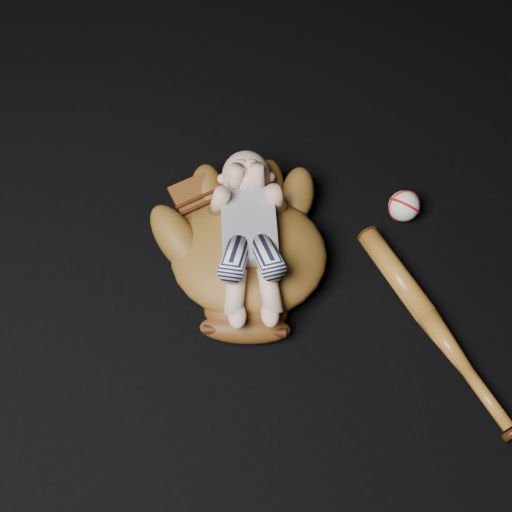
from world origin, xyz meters
The scene contains 4 objects.
baseball_glove centered at (-0.01, 0.08, 0.07)m, with size 0.37×0.42×0.13m, color brown, non-canonical shape.
newborn_baby centered at (-0.01, 0.07, 0.12)m, with size 0.16×0.36×0.14m, color #D7A28A, non-canonical shape.
baseball_bat centered at (0.32, -0.07, 0.02)m, with size 0.04×0.46×0.04m, color #A1621F, non-canonical shape.
baseball centered at (0.31, 0.20, 0.03)m, with size 0.06×0.06×0.06m, color white.
Camera 1 is at (-0.02, -0.58, 1.08)m, focal length 45.00 mm.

